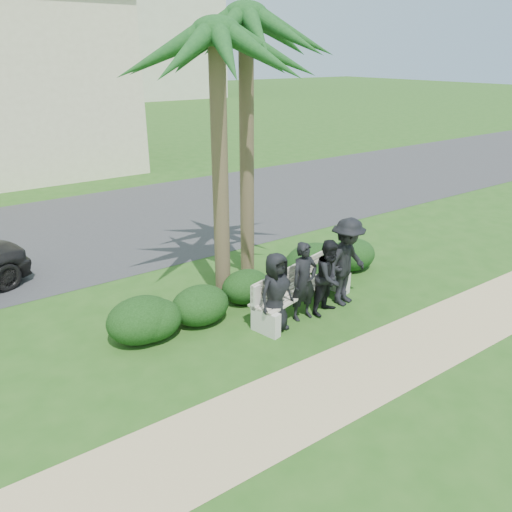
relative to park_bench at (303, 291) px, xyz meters
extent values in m
plane|color=#235016|center=(-0.38, -0.44, -0.41)|extent=(160.00, 160.00, 0.00)
cube|color=tan|center=(-0.38, -2.24, -0.41)|extent=(30.00, 1.60, 0.01)
cube|color=#2D2D30|center=(-0.38, 7.56, -0.41)|extent=(160.00, 8.00, 0.01)
cube|color=beige|center=(-1.38, 17.56, 3.09)|extent=(8.00, 8.00, 7.00)
cube|color=beige|center=(13.62, 54.56, 9.59)|extent=(26.00, 18.00, 20.00)
cube|color=#B1A894|center=(0.00, -0.04, 0.08)|extent=(2.68, 1.21, 0.04)
cube|color=#B1A894|center=(0.00, 0.22, 0.35)|extent=(2.54, 0.67, 0.30)
cube|color=beige|center=(-1.22, -0.04, -0.17)|extent=(0.31, 0.62, 0.48)
cube|color=beige|center=(1.22, -0.04, -0.17)|extent=(0.31, 0.62, 0.48)
imported|color=black|center=(-0.94, -0.32, 0.36)|extent=(0.81, 0.58, 1.55)
imported|color=black|center=(-0.23, -0.29, 0.39)|extent=(0.59, 0.40, 1.60)
imported|color=black|center=(0.35, -0.38, 0.36)|extent=(0.87, 0.74, 1.55)
imported|color=black|center=(0.90, -0.29, 0.52)|extent=(1.33, 0.95, 1.87)
ellipsoid|color=black|center=(-3.16, 0.80, 0.01)|extent=(1.29, 1.07, 0.84)
ellipsoid|color=black|center=(-2.99, 0.75, -0.03)|extent=(1.16, 0.96, 0.76)
ellipsoid|color=black|center=(-0.74, 0.98, -0.06)|extent=(1.08, 0.89, 0.70)
ellipsoid|color=black|center=(1.26, 1.22, -0.05)|extent=(1.12, 0.92, 0.73)
ellipsoid|color=black|center=(1.02, 0.82, 0.07)|extent=(1.48, 1.23, 0.97)
ellipsoid|color=black|center=(2.34, 0.93, -0.03)|extent=(1.18, 0.98, 0.77)
ellipsoid|color=black|center=(-1.97, 0.75, -0.03)|extent=(1.16, 0.96, 0.76)
cylinder|color=brown|center=(-1.06, 1.38, 2.22)|extent=(0.32, 0.32, 5.26)
cylinder|color=brown|center=(0.12, 2.20, 2.39)|extent=(0.32, 0.32, 5.61)
camera|label=1|loc=(-6.01, -6.93, 4.49)|focal=35.00mm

